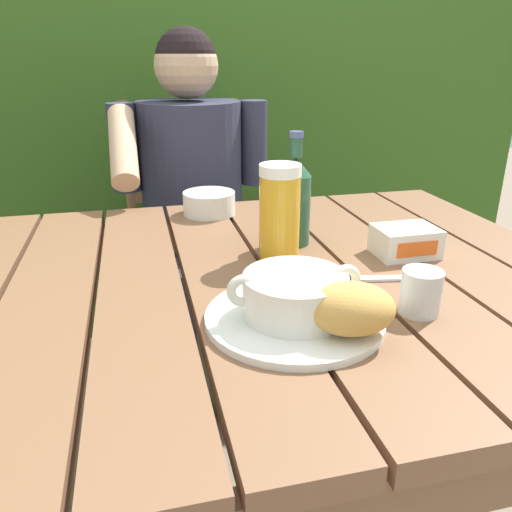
{
  "coord_description": "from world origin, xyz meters",
  "views": [
    {
      "loc": [
        -0.14,
        -0.82,
        1.15
      ],
      "look_at": [
        0.04,
        -0.09,
        0.85
      ],
      "focal_mm": 35.33,
      "sensor_mm": 36.0,
      "label": 1
    }
  ],
  "objects": [
    {
      "name": "table_knife",
      "position": [
        0.22,
        -0.07,
        0.78
      ],
      "size": [
        0.17,
        0.05,
        0.01
      ],
      "color": "silver",
      "rests_on": "dining_table"
    },
    {
      "name": "bread_roll",
      "position": [
        0.13,
        -0.26,
        0.83
      ],
      "size": [
        0.14,
        0.11,
        0.07
      ],
      "color": "gold",
      "rests_on": "serving_plate"
    },
    {
      "name": "chair_near_diner",
      "position": [
        0.03,
        0.93,
        0.49
      ],
      "size": [
        0.43,
        0.46,
        1.0
      ],
      "color": "brown",
      "rests_on": "ground_plane"
    },
    {
      "name": "beer_glass",
      "position": [
        0.12,
        0.07,
        0.87
      ],
      "size": [
        0.08,
        0.08,
        0.19
      ],
      "color": "gold",
      "rests_on": "dining_table"
    },
    {
      "name": "dining_table",
      "position": [
        -0.0,
        0.0,
        0.69
      ],
      "size": [
        1.36,
        0.97,
        0.78
      ],
      "color": "brown",
      "rests_on": "ground_plane"
    },
    {
      "name": "person_eating",
      "position": [
        0.03,
        0.73,
        0.72
      ],
      "size": [
        0.48,
        0.47,
        1.23
      ],
      "color": "#2E3046",
      "rests_on": "ground_plane"
    },
    {
      "name": "diner_bowl",
      "position": [
        0.03,
        0.39,
        0.81
      ],
      "size": [
        0.13,
        0.13,
        0.06
      ],
      "color": "white",
      "rests_on": "dining_table"
    },
    {
      "name": "beer_bottle",
      "position": [
        0.17,
        0.14,
        0.87
      ],
      "size": [
        0.07,
        0.07,
        0.23
      ],
      "color": "#27533A",
      "rests_on": "dining_table"
    },
    {
      "name": "serving_plate",
      "position": [
        0.07,
        -0.19,
        0.78
      ],
      "size": [
        0.27,
        0.27,
        0.01
      ],
      "color": "white",
      "rests_on": "dining_table"
    },
    {
      "name": "hedge_backdrop",
      "position": [
        -0.14,
        1.53,
        1.13
      ],
      "size": [
        3.14,
        0.9,
        2.52
      ],
      "color": "#345C1F",
      "rests_on": "ground_plane"
    },
    {
      "name": "butter_tub",
      "position": [
        0.37,
        0.02,
        0.81
      ],
      "size": [
        0.12,
        0.09,
        0.06
      ],
      "color": "white",
      "rests_on": "dining_table"
    },
    {
      "name": "water_glass_small",
      "position": [
        0.27,
        -0.21,
        0.81
      ],
      "size": [
        0.06,
        0.06,
        0.07
      ],
      "color": "silver",
      "rests_on": "dining_table"
    },
    {
      "name": "soup_bowl",
      "position": [
        0.07,
        -0.19,
        0.82
      ],
      "size": [
        0.21,
        0.16,
        0.07
      ],
      "color": "white",
      "rests_on": "serving_plate"
    }
  ]
}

